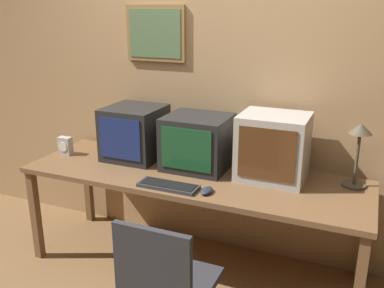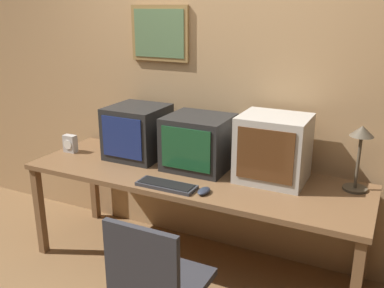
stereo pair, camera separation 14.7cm
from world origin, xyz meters
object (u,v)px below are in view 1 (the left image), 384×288
desk_lamp (359,142)px  keyboard_main (168,186)px  monitor_center (197,142)px  desk_clock (65,146)px  monitor_right (273,147)px  monitor_left (135,133)px  mouse_near_keyboard (207,191)px

desk_lamp → keyboard_main: bearing=-155.6°
monitor_center → keyboard_main: size_ratio=1.12×
monitor_center → desk_clock: size_ratio=3.19×
monitor_right → keyboard_main: size_ratio=1.12×
monitor_left → monitor_right: monitor_right is taller
monitor_left → monitor_right: size_ratio=0.95×
mouse_near_keyboard → desk_clock: size_ratio=0.86×
monitor_right → desk_lamp: monitor_right is taller
monitor_left → keyboard_main: size_ratio=1.06×
desk_lamp → desk_clock: bearing=-173.9°
monitor_right → desk_clock: (-1.58, -0.15, -0.15)m
keyboard_main → desk_lamp: desk_lamp is taller
monitor_center → monitor_left: bearing=178.7°
monitor_left → mouse_near_keyboard: size_ratio=3.51×
mouse_near_keyboard → desk_lamp: size_ratio=0.28×
monitor_left → monitor_right: bearing=0.1°
monitor_center → desk_lamp: 1.06m
monitor_left → keyboard_main: bearing=-40.8°
mouse_near_keyboard → desk_clock: bearing=169.0°
desk_lamp → mouse_near_keyboard: bearing=-150.3°
keyboard_main → mouse_near_keyboard: size_ratio=3.30×
keyboard_main → mouse_near_keyboard: 0.25m
monitor_center → mouse_near_keyboard: size_ratio=3.70×
monitor_left → desk_clock: 0.57m
monitor_left → desk_lamp: size_ratio=1.00×
monitor_left → mouse_near_keyboard: bearing=-28.4°
desk_clock → monitor_left: bearing=15.9°
monitor_left → monitor_center: (0.51, -0.01, -0.01)m
keyboard_main → desk_clock: (-1.02, 0.26, 0.06)m
monitor_center → desk_lamp: size_ratio=1.05×
keyboard_main → desk_lamp: bearing=24.4°
monitor_left → keyboard_main: 0.66m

